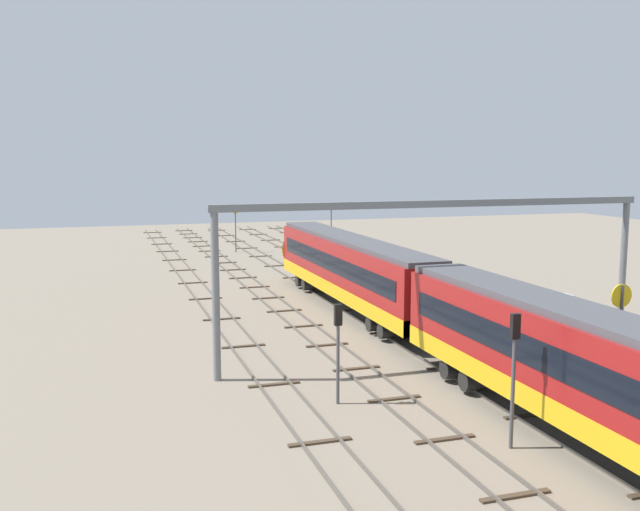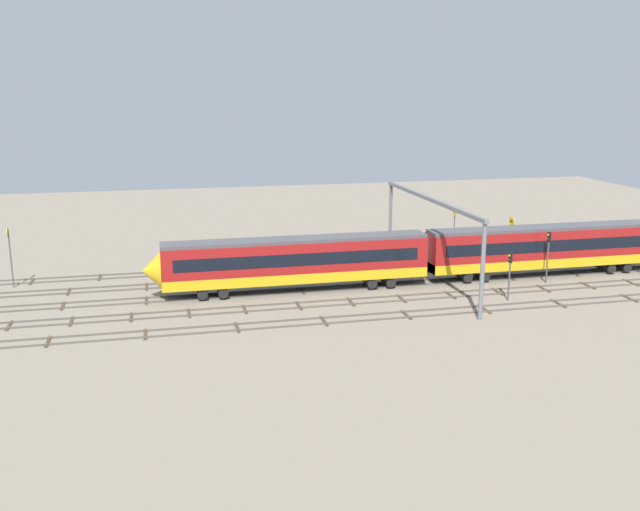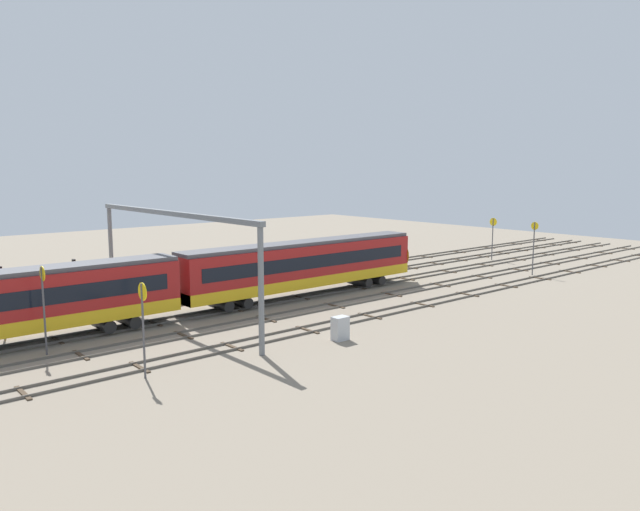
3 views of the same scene
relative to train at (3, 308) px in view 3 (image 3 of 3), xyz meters
The scene contains 15 objects.
ground_plane 20.49m from the train, ahead, with size 140.24×140.24×0.00m, color gray.
track_near_foreground 22.32m from the train, 23.62° to the right, with size 124.24×2.40×0.16m.
track_second_near 20.96m from the train, 12.33° to the right, with size 124.24×2.40×0.16m.
track_with_train 20.48m from the train, ahead, with size 124.24×2.40×0.16m.
track_second_far 20.96m from the train, 12.33° to the left, with size 124.24×2.40×0.16m.
track_far_background 22.32m from the train, 23.62° to the left, with size 124.24×2.40×0.16m.
train is the anchor object (origin of this frame).
overhead_gantry 12.09m from the train, ahead, with size 0.40×23.27×8.18m.
speed_sign_near_foreground 11.58m from the train, 68.19° to the right, with size 0.14×0.98×5.27m.
speed_sign_mid_trackside 3.37m from the train, 60.75° to the right, with size 0.14×0.93×5.48m.
speed_sign_far_trackside 50.15m from the train, ahead, with size 0.14×0.84×5.65m.
speed_sign_distant_end 55.63m from the train, ahead, with size 0.14×0.98×5.20m.
signal_light_trackside_approach 2.65m from the train, 77.45° to the left, with size 0.31×0.32×4.91m.
signal_light_trackside_departure 9.69m from the train, 45.49° to the left, with size 0.31×0.32×4.28m.
relay_cabinet 21.24m from the train, 35.09° to the right, with size 1.09×0.74×1.59m.
Camera 3 is at (-29.75, -41.15, 11.32)m, focal length 34.49 mm.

